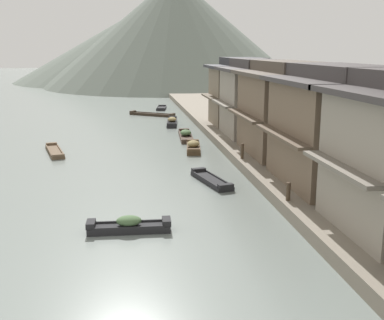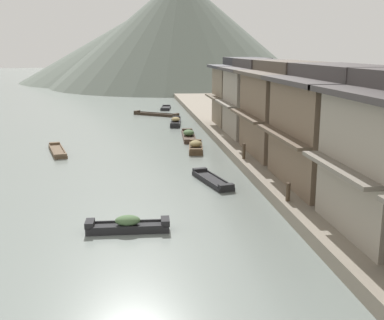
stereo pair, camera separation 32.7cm
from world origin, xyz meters
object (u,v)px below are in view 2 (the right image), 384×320
Objects in this scene: boat_upstream_distant at (128,226)px; house_waterfront_tall at (339,127)px; boat_moored_third at (212,180)px; boat_crossing_west at (166,108)px; house_waterfront_end at (246,92)px; boat_midriver_upstream at (189,135)px; boat_moored_nearest at (156,114)px; house_waterfront_far at (256,98)px; house_waterfront_narrow at (287,109)px; mooring_post_dock_mid at (288,192)px; boat_moored_second at (58,151)px; mooring_post_dock_far at (244,151)px; boat_moored_far at (196,147)px; boat_midriver_drifting at (176,122)px.

house_waterfront_tall is (10.81, 3.94, 3.35)m from boat_upstream_distant.
boat_moored_third is 8.51m from boat_upstream_distant.
house_waterfront_end reaches higher than boat_crossing_west.
boat_midriver_upstream is 1.50× the size of boat_crossing_west.
boat_moored_nearest is 0.78× the size of house_waterfront_far.
house_waterfront_narrow is 11.03m from mooring_post_dock_mid.
boat_moored_second is 5.03× the size of mooring_post_dock_far.
boat_moored_nearest is at bearing -104.47° from boat_crossing_west.
boat_moored_far is (1.95, -20.02, 0.14)m from boat_moored_nearest.
house_waterfront_tall is at bearing 20.02° from boat_upstream_distant.
house_waterfront_end reaches higher than boat_moored_third.
boat_moored_second is at bearing 129.55° from mooring_post_dock_mid.
mooring_post_dock_mid reaches higher than boat_midriver_upstream.
boat_moored_third is (10.03, -9.63, 0.02)m from boat_moored_second.
mooring_post_dock_mid is at bearing -143.04° from house_waterfront_tall.
house_waterfront_tall is at bearing -27.22° from boat_moored_third.
boat_moored_far is 1.07× the size of boat_crossing_west.
boat_moored_nearest is at bearing 97.85° from boat_midriver_upstream.
house_waterfront_tall is at bearing -61.62° from mooring_post_dock_far.
boat_moored_second is 16.19m from boat_midriver_drifting.
boat_midriver_upstream is at bearing 153.08° from house_waterfront_far.
house_waterfront_far is at bearing 7.90° from boat_moored_second.
mooring_post_dock_far is at bearing 51.23° from boat_moored_third.
mooring_post_dock_far is (7.39, 10.27, 0.85)m from boat_upstream_distant.
boat_midriver_upstream is at bearing -88.64° from boat_crossing_west.
mooring_post_dock_far is at bearing 118.38° from house_waterfront_tall.
house_waterfront_narrow is at bearing 72.70° from mooring_post_dock_mid.
boat_midriver_drifting reaches higher than boat_moored_nearest.
boat_moored_far is 10.81m from house_waterfront_end.
boat_midriver_upstream is at bearing 24.85° from boat_moored_second.
boat_midriver_drifting is 8.42m from house_waterfront_end.
boat_moored_nearest is 19.16m from house_waterfront_far.
boat_crossing_west is 0.50× the size of house_waterfront_narrow.
boat_upstream_distant is 16.05m from house_waterfront_narrow.
mooring_post_dock_far is at bearing -85.12° from boat_crossing_west.
boat_crossing_west is (-0.13, 35.16, -0.02)m from boat_moored_third.
boat_moored_nearest is at bearing 106.86° from house_waterfront_narrow.
boat_moored_third is 18.99m from house_waterfront_end.
boat_moored_second is at bearing 162.27° from house_waterfront_narrow.
mooring_post_dock_far is at bearing -109.20° from house_waterfront_far.
boat_moored_second is 16.98m from house_waterfront_narrow.
boat_midriver_drifting is 5.36× the size of mooring_post_dock_far.
house_waterfront_narrow is at bearing 47.65° from boat_upstream_distant.
mooring_post_dock_far is at bearing -26.82° from boat_moored_second.
house_waterfront_far is (5.30, 2.63, 3.35)m from boat_moored_far.
boat_moored_nearest is 5.26× the size of mooring_post_dock_far.
boat_midriver_drifting is at bearing 90.09° from boat_moored_third.
boat_moored_nearest is 36.35m from boat_upstream_distant.
house_waterfront_narrow reaches higher than boat_crossing_west.
boat_midriver_upstream is at bearing 76.52° from boat_upstream_distant.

